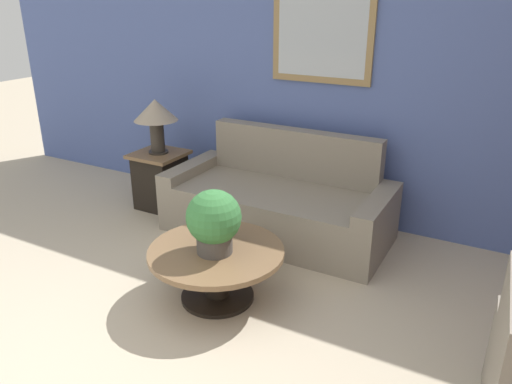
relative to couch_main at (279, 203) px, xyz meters
The scene contains 6 objects.
wall_back 1.18m from the couch_main, 87.02° to the left, with size 7.90×0.09×2.60m.
couch_main is the anchor object (origin of this frame).
coffee_table 1.21m from the couch_main, 85.53° to the right, with size 0.98×0.98×0.41m.
side_table 1.36m from the couch_main, behind, with size 0.50×0.50×0.59m.
table_lamp 1.53m from the couch_main, behind, with size 0.44×0.44×0.55m.
potted_plant_on_table 1.30m from the couch_main, 85.04° to the right, with size 0.39×0.39×0.46m.
Camera 1 is at (1.84, -1.26, 2.12)m, focal length 35.00 mm.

